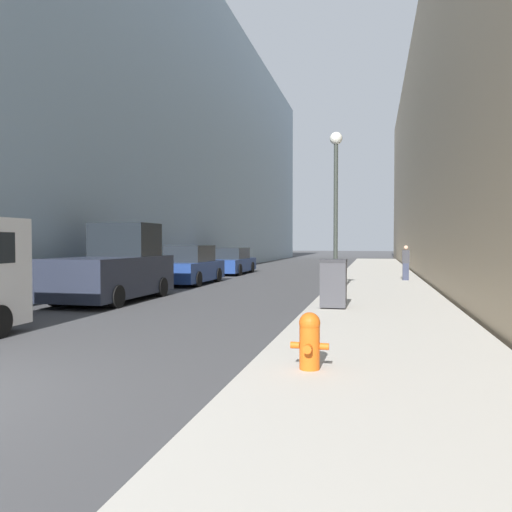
% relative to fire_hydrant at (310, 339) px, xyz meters
% --- Properties ---
extents(sidewalk_right, '(3.81, 60.00, 0.13)m').
position_rel_fire_hydrant_xyz_m(sidewalk_right, '(1.04, 15.52, -0.47)').
color(sidewalk_right, '#B7B2A8').
rests_on(sidewalk_right, ground).
extents(building_left_glass, '(12.00, 60.00, 17.76)m').
position_rel_fire_hydrant_xyz_m(building_left_glass, '(-14.84, 23.52, 8.35)').
color(building_left_glass, '#849EB2').
rests_on(building_left_glass, ground).
extents(fire_hydrant, '(0.51, 0.40, 0.76)m').
position_rel_fire_hydrant_xyz_m(fire_hydrant, '(0.00, 0.00, 0.00)').
color(fire_hydrant, '#D15614').
rests_on(fire_hydrant, sidewalk_right).
extents(trash_bin, '(0.67, 0.66, 1.26)m').
position_rel_fire_hydrant_xyz_m(trash_bin, '(-0.18, 6.33, 0.24)').
color(trash_bin, '#3D3D42').
rests_on(trash_bin, sidewalk_right).
extents(lamppost, '(0.39, 0.39, 5.10)m').
position_rel_fire_hydrant_xyz_m(lamppost, '(-0.34, 9.09, 2.72)').
color(lamppost, '#2D332D').
rests_on(lamppost, sidewalk_right).
extents(pickup_truck, '(2.14, 4.83, 2.44)m').
position_rel_fire_hydrant_xyz_m(pickup_truck, '(-7.06, 7.55, 0.46)').
color(pickup_truck, '#232838').
rests_on(pickup_truck, ground).
extents(parked_sedan_near, '(1.82, 4.48, 1.68)m').
position_rel_fire_hydrant_xyz_m(parked_sedan_near, '(-6.95, 13.86, 0.23)').
color(parked_sedan_near, navy).
rests_on(parked_sedan_near, ground).
extents(parked_sedan_far, '(1.84, 4.74, 1.51)m').
position_rel_fire_hydrant_xyz_m(parked_sedan_far, '(-7.11, 20.87, 0.16)').
color(parked_sedan_far, navy).
rests_on(parked_sedan_far, ground).
extents(pedestrian_on_sidewalk, '(0.31, 0.20, 1.55)m').
position_rel_fire_hydrant_xyz_m(pedestrian_on_sidewalk, '(2.20, 16.45, 0.38)').
color(pedestrian_on_sidewalk, '#2D3347').
rests_on(pedestrian_on_sidewalk, sidewalk_right).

